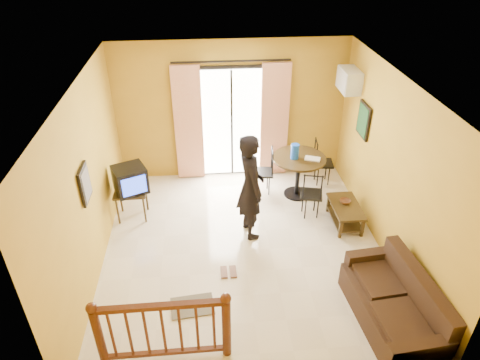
{
  "coord_description": "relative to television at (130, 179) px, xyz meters",
  "views": [
    {
      "loc": [
        -0.55,
        -5.32,
        4.69
      ],
      "look_at": [
        -0.04,
        0.2,
        1.24
      ],
      "focal_mm": 32.0,
      "sensor_mm": 36.0,
      "label": 1
    }
  ],
  "objects": [
    {
      "name": "ground",
      "position": [
        1.87,
        -1.11,
        -0.79
      ],
      "size": [
        5.0,
        5.0,
        0.0
      ],
      "primitive_type": "plane",
      "color": "beige",
      "rests_on": "ground"
    },
    {
      "name": "room_shell",
      "position": [
        1.87,
        -1.11,
        0.91
      ],
      "size": [
        5.0,
        5.0,
        5.0
      ],
      "color": "white",
      "rests_on": "ground"
    },
    {
      "name": "balcony_door",
      "position": [
        1.87,
        1.33,
        0.39
      ],
      "size": [
        2.25,
        0.14,
        2.46
      ],
      "color": "black",
      "rests_on": "ground"
    },
    {
      "name": "tv_table",
      "position": [
        -0.03,
        0.0,
        -0.31
      ],
      "size": [
        0.56,
        0.46,
        0.56
      ],
      "color": "black",
      "rests_on": "ground"
    },
    {
      "name": "television",
      "position": [
        0.0,
        0.0,
        0.0
      ],
      "size": [
        0.67,
        0.64,
        0.47
      ],
      "rotation": [
        0.0,
        0.0,
        0.41
      ],
      "color": "black",
      "rests_on": "tv_table"
    },
    {
      "name": "picture_left",
      "position": [
        -0.35,
        -1.31,
        0.76
      ],
      "size": [
        0.05,
        0.42,
        0.52
      ],
      "color": "black",
      "rests_on": "room_shell"
    },
    {
      "name": "dining_table",
      "position": [
        3.06,
        0.44,
        -0.13
      ],
      "size": [
        1.0,
        1.0,
        0.83
      ],
      "color": "black",
      "rests_on": "ground"
    },
    {
      "name": "water_jug",
      "position": [
        2.97,
        0.41,
        0.18
      ],
      "size": [
        0.15,
        0.15,
        0.29
      ],
      "primitive_type": "cylinder",
      "color": "blue",
      "rests_on": "dining_table"
    },
    {
      "name": "serving_tray",
      "position": [
        3.29,
        0.34,
        0.05
      ],
      "size": [
        0.33,
        0.27,
        0.02
      ],
      "primitive_type": "cube",
      "rotation": [
        0.0,
        0.0,
        -0.37
      ],
      "color": "beige",
      "rests_on": "dining_table"
    },
    {
      "name": "dining_chairs",
      "position": [
        3.08,
        0.4,
        -0.79
      ],
      "size": [
        1.69,
        1.54,
        0.95
      ],
      "color": "black",
      "rests_on": "ground"
    },
    {
      "name": "air_conditioner",
      "position": [
        3.96,
        0.84,
        1.36
      ],
      "size": [
        0.31,
        0.6,
        0.4
      ],
      "color": "silver",
      "rests_on": "room_shell"
    },
    {
      "name": "botanical_print",
      "position": [
        4.08,
        0.19,
        0.86
      ],
      "size": [
        0.05,
        0.5,
        0.6
      ],
      "color": "black",
      "rests_on": "room_shell"
    },
    {
      "name": "coffee_table",
      "position": [
        3.72,
        -0.54,
        -0.54
      ],
      "size": [
        0.48,
        0.86,
        0.38
      ],
      "color": "black",
      "rests_on": "ground"
    },
    {
      "name": "bowl",
      "position": [
        3.72,
        -0.46,
        -0.38
      ],
      "size": [
        0.23,
        0.23,
        0.06
      ],
      "primitive_type": "imported",
      "rotation": [
        0.0,
        0.0,
        0.23
      ],
      "color": "#56311D",
      "rests_on": "coffee_table"
    },
    {
      "name": "sofa",
      "position": [
        3.72,
        -2.72,
        -0.49
      ],
      "size": [
        0.94,
        1.79,
        0.82
      ],
      "rotation": [
        0.0,
        0.0,
        0.09
      ],
      "color": "black",
      "rests_on": "ground"
    },
    {
      "name": "standing_person",
      "position": [
        2.02,
        -0.63,
        0.14
      ],
      "size": [
        0.57,
        0.75,
        1.86
      ],
      "primitive_type": "imported",
      "rotation": [
        0.0,
        0.0,
        1.77
      ],
      "color": "black",
      "rests_on": "ground"
    },
    {
      "name": "stair_balustrade",
      "position": [
        0.72,
        -3.01,
        -0.23
      ],
      "size": [
        1.63,
        0.13,
        1.04
      ],
      "color": "#471E0F",
      "rests_on": "ground"
    },
    {
      "name": "doormat",
      "position": [
        1.03,
        -2.22,
        -0.78
      ],
      "size": [
        0.64,
        0.46,
        0.02
      ],
      "primitive_type": "cube",
      "rotation": [
        0.0,
        0.0,
        0.1
      ],
      "color": "#5C574A",
      "rests_on": "ground"
    },
    {
      "name": "sandals",
      "position": [
        1.58,
        -1.6,
        -0.78
      ],
      "size": [
        0.24,
        0.25,
        0.03
      ],
      "color": "#56311D",
      "rests_on": "ground"
    }
  ]
}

